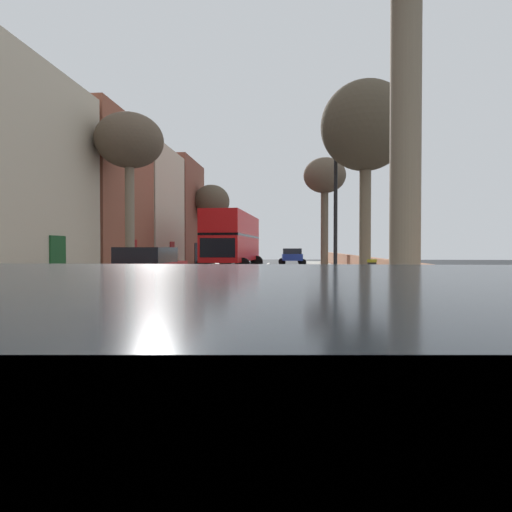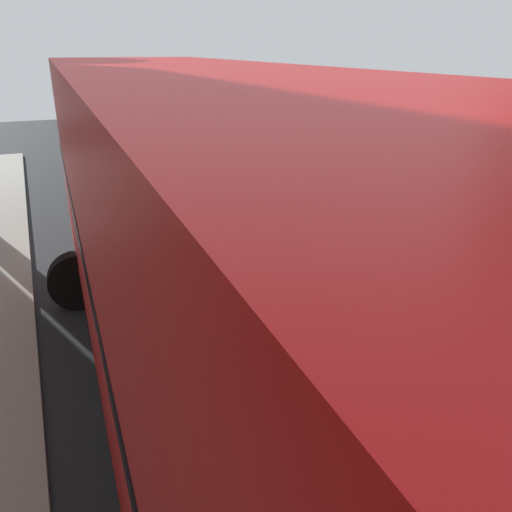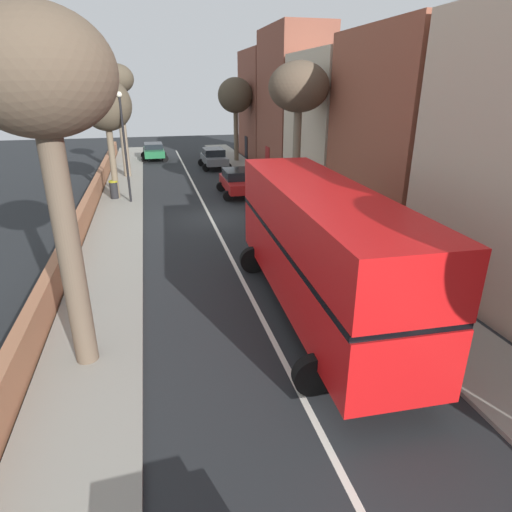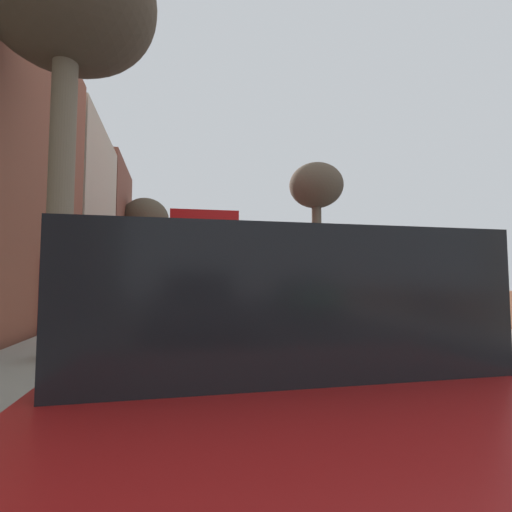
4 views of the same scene
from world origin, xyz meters
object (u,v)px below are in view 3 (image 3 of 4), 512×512
(double_decker_bus, at_px, (318,244))
(lamppost_right, at_px, (124,140))
(street_tree_right_5, at_px, (118,86))
(parked_car_red_left_0, at_px, (238,181))
(parked_car_green_right_2, at_px, (154,150))
(street_tree_right_1, at_px, (41,86))
(street_tree_left_2, at_px, (235,96))
(street_tree_left_4, at_px, (299,90))
(litter_bin_right, at_px, (114,189))
(street_tree_right_3, at_px, (106,106))
(parked_car_grey_left_1, at_px, (214,157))

(double_decker_bus, bearing_deg, lamppost_right, -68.83)
(street_tree_right_5, bearing_deg, parked_car_red_left_0, 132.87)
(parked_car_green_right_2, relative_size, street_tree_right_1, 0.55)
(parked_car_red_left_0, distance_m, lamppost_right, 7.40)
(double_decker_bus, xyz_separation_m, parked_car_green_right_2, (4.20, -32.01, -1.44))
(parked_car_green_right_2, relative_size, street_tree_left_2, 0.62)
(parked_car_red_left_0, height_order, lamppost_right, lamppost_right)
(street_tree_right_5, bearing_deg, street_tree_right_1, 89.44)
(street_tree_left_4, bearing_deg, parked_car_green_right_2, -69.99)
(double_decker_bus, bearing_deg, street_tree_left_4, -105.65)
(parked_car_red_left_0, height_order, street_tree_right_5, street_tree_right_5)
(street_tree_left_4, bearing_deg, street_tree_right_1, 51.82)
(parked_car_red_left_0, xyz_separation_m, street_tree_left_2, (-2.59, -13.23, 4.90))
(double_decker_bus, distance_m, litter_bin_right, 18.11)
(parked_car_red_left_0, height_order, street_tree_right_3, street_tree_right_3)
(street_tree_right_5, bearing_deg, parked_car_grey_left_1, -161.15)
(parked_car_grey_left_1, bearing_deg, street_tree_right_3, 51.50)
(lamppost_right, bearing_deg, street_tree_right_1, 87.66)
(street_tree_right_1, bearing_deg, litter_bin_right, -88.95)
(parked_car_green_right_2, distance_m, litter_bin_right, 15.65)
(double_decker_bus, relative_size, street_tree_left_4, 1.36)
(parked_car_grey_left_1, bearing_deg, parked_car_red_left_0, 90.01)
(street_tree_right_1, xyz_separation_m, litter_bin_right, (0.32, -17.66, -6.03))
(parked_car_green_right_2, xyz_separation_m, street_tree_right_3, (2.67, 15.33, 4.69))
(lamppost_right, bearing_deg, double_decker_bus, 111.17)
(street_tree_right_5, height_order, litter_bin_right, street_tree_right_5)
(parked_car_red_left_0, height_order, street_tree_left_4, street_tree_left_4)
(street_tree_left_2, relative_size, lamppost_right, 1.16)
(street_tree_right_1, relative_size, lamppost_right, 1.29)
(parked_car_grey_left_1, distance_m, street_tree_right_3, 13.17)
(double_decker_bus, bearing_deg, street_tree_right_5, -74.91)
(street_tree_right_1, height_order, street_tree_right_5, street_tree_right_1)
(parked_car_grey_left_1, relative_size, street_tree_left_4, 0.55)
(street_tree_left_2, distance_m, litter_bin_right, 17.18)
(street_tree_left_2, bearing_deg, street_tree_right_5, 28.95)
(double_decker_bus, xyz_separation_m, litter_bin_right, (7.00, -16.62, -1.67))
(street_tree_right_1, bearing_deg, street_tree_left_4, -128.18)
(double_decker_bus, height_order, street_tree_right_3, street_tree_right_3)
(parked_car_red_left_0, distance_m, parked_car_grey_left_1, 10.26)
(parked_car_green_right_2, relative_size, street_tree_right_5, 0.56)
(double_decker_bus, height_order, street_tree_left_4, street_tree_left_4)
(litter_bin_right, bearing_deg, lamppost_right, 131.57)
(street_tree_right_3, bearing_deg, lamppost_right, 126.01)
(parked_car_grey_left_1, bearing_deg, street_tree_left_4, 99.41)
(double_decker_bus, relative_size, street_tree_right_1, 1.30)
(double_decker_bus, xyz_separation_m, street_tree_left_4, (-3.24, -11.57, 4.17))
(parked_car_grey_left_1, distance_m, parked_car_green_right_2, 7.57)
(litter_bin_right, bearing_deg, street_tree_left_4, 153.78)
(double_decker_bus, distance_m, street_tree_left_4, 12.72)
(parked_car_green_right_2, relative_size, lamppost_right, 0.72)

